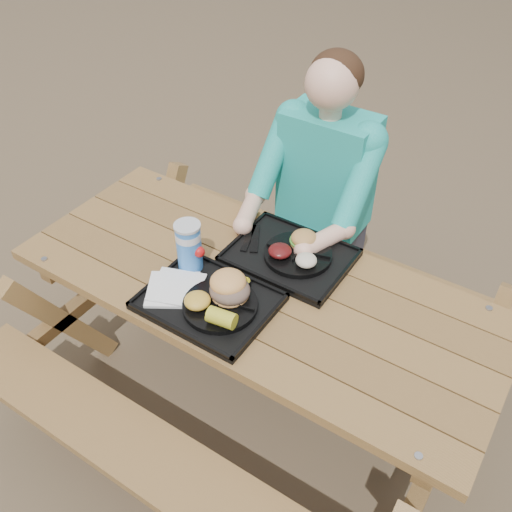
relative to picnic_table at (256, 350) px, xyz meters
The scene contains 18 objects.
ground 0.38m from the picnic_table, ahead, with size 60.00×60.00×0.00m, color #999999.
picnic_table is the anchor object (origin of this frame).
tray_near 0.43m from the picnic_table, 113.64° to the right, with size 0.45×0.35×0.02m, color black.
tray_far 0.43m from the picnic_table, 79.58° to the left, with size 0.45×0.35×0.02m, color black.
plate_near 0.45m from the picnic_table, 97.51° to the right, with size 0.26×0.26×0.02m, color black.
plate_far 0.45m from the picnic_table, 71.76° to the left, with size 0.26×0.26×0.02m, color black.
napkin_stack 0.50m from the picnic_table, 135.22° to the right, with size 0.18×0.18×0.02m, color white.
soda_cup 0.55m from the picnic_table, 162.57° to the right, with size 0.09×0.09×0.19m, color blue.
condiment_bbq 0.42m from the picnic_table, 141.23° to the right, with size 0.05×0.05×0.03m, color #320E05.
condiment_mustard 0.41m from the picnic_table, 103.39° to the right, with size 0.05×0.05×0.03m, color yellow.
sandwich 0.50m from the picnic_table, 96.83° to the right, with size 0.13×0.13×0.14m, color #EC9F53, non-canonical shape.
mac_cheese 0.50m from the picnic_table, 109.03° to the right, with size 0.09×0.09×0.05m, color gold.
corn_cob 0.51m from the picnic_table, 82.03° to the right, with size 0.10×0.10×0.06m, color gold, non-canonical shape.
cutlery_far 0.46m from the picnic_table, 124.19° to the left, with size 0.03×0.17×0.01m, color black.
burger 0.52m from the picnic_table, 76.39° to the left, with size 0.10×0.10×0.09m, color #C28644, non-canonical shape.
baked_beans 0.46m from the picnic_table, 84.39° to the left, with size 0.09×0.09×0.04m, color #571112.
potato_salad 0.48m from the picnic_table, 49.99° to the left, with size 0.08×0.08×0.04m, color beige.
diner 0.69m from the picnic_table, 95.53° to the left, with size 0.48×0.84×1.28m, color teal, non-canonical shape.
Camera 1 is at (0.83, -1.27, 2.18)m, focal length 40.00 mm.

